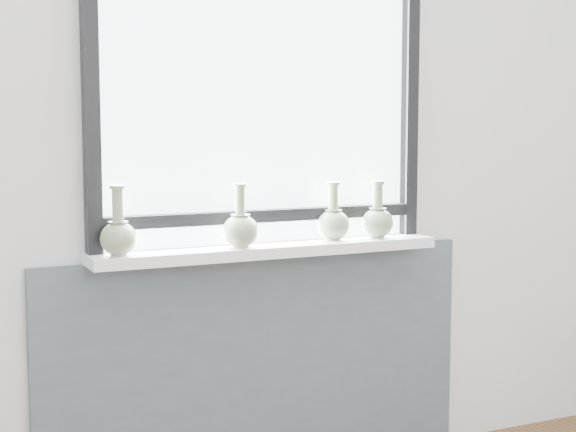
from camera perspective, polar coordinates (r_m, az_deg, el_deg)
name	(u,v)px	position (r m, az deg, el deg)	size (l,w,h in m)	color
back_wall	(258,134)	(3.26, -1.97, 5.35)	(3.60, 0.02, 2.60)	silver
apron_panel	(262,366)	(3.36, -1.70, -9.66)	(1.70, 0.03, 0.86)	#4B5962
windowsill	(269,250)	(3.20, -1.23, -2.21)	(1.32, 0.18, 0.04)	white
window	(262,95)	(3.23, -1.71, 7.85)	(1.30, 0.06, 1.05)	black
vase_a	(118,234)	(2.98, -10.90, -1.17)	(0.12, 0.12, 0.24)	gray
vase_b	(240,228)	(3.12, -3.09, -0.80)	(0.13, 0.13, 0.23)	gray
vase_c	(333,222)	(3.31, 2.95, -0.38)	(0.12, 0.12, 0.22)	gray
vase_d	(377,220)	(3.39, 5.81, -0.25)	(0.12, 0.12, 0.22)	gray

